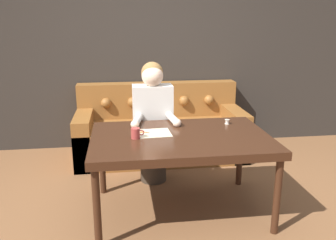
% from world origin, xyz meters
% --- Properties ---
extents(ground_plane, '(16.00, 16.00, 0.00)m').
position_xyz_m(ground_plane, '(0.00, 0.00, 0.00)').
color(ground_plane, brown).
extents(wall_back, '(8.00, 0.06, 2.60)m').
position_xyz_m(wall_back, '(0.00, 2.03, 1.30)').
color(wall_back, '#2D2823').
rests_on(wall_back, ground_plane).
extents(dining_table, '(1.54, 1.03, 0.73)m').
position_xyz_m(dining_table, '(0.09, 0.14, 0.66)').
color(dining_table, '#381E11').
rests_on(dining_table, ground_plane).
extents(couch, '(2.09, 0.92, 0.89)m').
position_xyz_m(couch, '(0.08, 1.58, 0.31)').
color(couch, brown).
rests_on(couch, ground_plane).
extents(person, '(0.47, 0.59, 1.29)m').
position_xyz_m(person, '(-0.08, 0.81, 0.67)').
color(person, '#33281E').
rests_on(person, ground_plane).
extents(pattern_paper_main, '(0.29, 0.27, 0.00)m').
position_xyz_m(pattern_paper_main, '(-0.12, 0.23, 0.73)').
color(pattern_paper_main, beige).
rests_on(pattern_paper_main, dining_table).
extents(scissors, '(0.24, 0.16, 0.01)m').
position_xyz_m(scissors, '(-0.19, 0.25, 0.73)').
color(scissors, silver).
rests_on(scissors, dining_table).
extents(mug, '(0.11, 0.08, 0.09)m').
position_xyz_m(mug, '(-0.29, 0.12, 0.77)').
color(mug, '#9E3833').
rests_on(mug, dining_table).
extents(thread_spool, '(0.04, 0.04, 0.05)m').
position_xyz_m(thread_spool, '(0.60, 0.43, 0.75)').
color(thread_spool, beige).
rests_on(thread_spool, dining_table).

